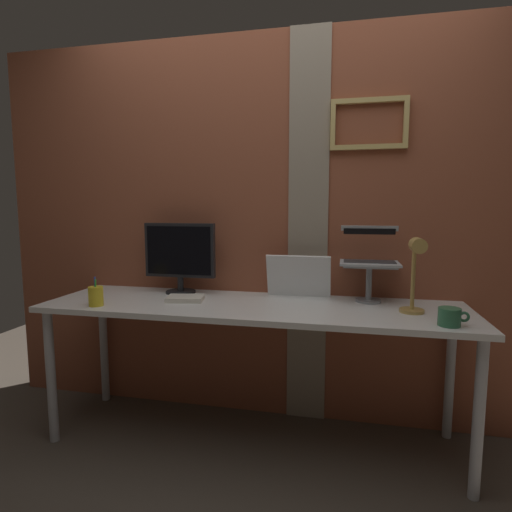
% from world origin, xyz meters
% --- Properties ---
extents(ground_plane, '(6.00, 6.00, 0.00)m').
position_xyz_m(ground_plane, '(0.00, 0.00, 0.00)').
color(ground_plane, '#4C4238').
extents(brick_wall_back, '(3.55, 0.15, 2.30)m').
position_xyz_m(brick_wall_back, '(0.00, 0.45, 1.15)').
color(brick_wall_back, brown).
rests_on(brick_wall_back, ground_plane).
extents(desk, '(2.26, 0.63, 0.77)m').
position_xyz_m(desk, '(-0.05, 0.08, 0.70)').
color(desk, white).
rests_on(desk, ground_plane).
extents(monitor, '(0.44, 0.18, 0.42)m').
position_xyz_m(monitor, '(-0.54, 0.27, 1.01)').
color(monitor, black).
rests_on(monitor, desk).
extents(laptop_stand, '(0.28, 0.22, 0.21)m').
position_xyz_m(laptop_stand, '(0.57, 0.27, 0.91)').
color(laptop_stand, gray).
rests_on(laptop_stand, desk).
extents(laptop, '(0.32, 0.28, 0.21)m').
position_xyz_m(laptop, '(0.57, 0.34, 1.04)').
color(laptop, '#ADB2B7').
rests_on(laptop, laptop_stand).
extents(whiteboard_panel, '(0.37, 0.09, 0.25)m').
position_xyz_m(whiteboard_panel, '(0.18, 0.31, 0.90)').
color(whiteboard_panel, white).
rests_on(whiteboard_panel, desk).
extents(desk_lamp, '(0.12, 0.20, 0.38)m').
position_xyz_m(desk_lamp, '(0.77, 0.03, 1.01)').
color(desk_lamp, tan).
rests_on(desk_lamp, desk).
extents(pen_cup, '(0.08, 0.08, 0.16)m').
position_xyz_m(pen_cup, '(-0.85, -0.13, 0.83)').
color(pen_cup, yellow).
rests_on(pen_cup, desk).
extents(coffee_mug, '(0.13, 0.10, 0.08)m').
position_xyz_m(coffee_mug, '(0.90, -0.13, 0.81)').
color(coffee_mug, '#33724C').
rests_on(coffee_mug, desk).
extents(paper_clutter_stack, '(0.22, 0.17, 0.03)m').
position_xyz_m(paper_clutter_stack, '(-0.43, 0.08, 0.79)').
color(paper_clutter_stack, silver).
rests_on(paper_clutter_stack, desk).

